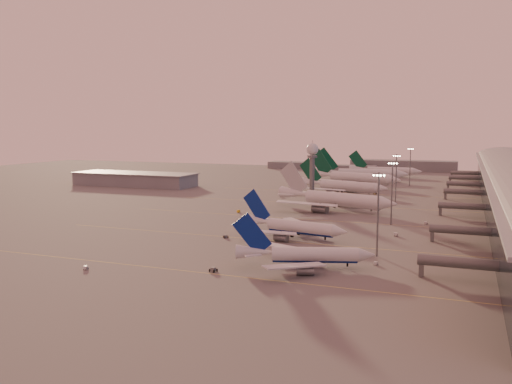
% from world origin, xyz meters
% --- Properties ---
extents(ground, '(700.00, 700.00, 0.00)m').
position_xyz_m(ground, '(0.00, 0.00, 0.00)').
color(ground, '#4F4D4D').
rests_on(ground, ground).
extents(taxiway_markings, '(180.00, 185.25, 0.02)m').
position_xyz_m(taxiway_markings, '(30.00, 56.00, 0.01)').
color(taxiway_markings, '#DFCA4E').
rests_on(taxiway_markings, ground).
extents(hangar, '(82.00, 27.00, 8.50)m').
position_xyz_m(hangar, '(-120.00, 140.00, 4.32)').
color(hangar, slate).
rests_on(hangar, ground).
extents(radar_tower, '(6.40, 6.40, 31.10)m').
position_xyz_m(radar_tower, '(5.00, 120.00, 20.95)').
color(radar_tower, '#5C5F64').
rests_on(radar_tower, ground).
extents(mast_a, '(3.60, 0.56, 25.00)m').
position_xyz_m(mast_a, '(58.00, 0.00, 13.74)').
color(mast_a, '#5C5F64').
rests_on(mast_a, ground).
extents(mast_b, '(3.60, 0.56, 25.00)m').
position_xyz_m(mast_b, '(55.00, 55.00, 13.74)').
color(mast_b, '#5C5F64').
rests_on(mast_b, ground).
extents(mast_c, '(3.60, 0.56, 25.00)m').
position_xyz_m(mast_c, '(50.00, 110.00, 13.74)').
color(mast_c, '#5C5F64').
rests_on(mast_c, ground).
extents(mast_d, '(3.60, 0.56, 25.00)m').
position_xyz_m(mast_d, '(48.00, 200.00, 13.74)').
color(mast_d, '#5C5F64').
rests_on(mast_d, ground).
extents(distant_horizon, '(165.00, 37.50, 9.00)m').
position_xyz_m(distant_horizon, '(2.62, 325.14, 3.89)').
color(distant_horizon, slate).
rests_on(distant_horizon, ground).
extents(narrowbody_near, '(37.33, 29.30, 15.11)m').
position_xyz_m(narrowbody_near, '(41.81, -20.51, 3.06)').
color(narrowbody_near, silver).
rests_on(narrowbody_near, ground).
extents(narrowbody_mid, '(40.39, 31.91, 15.96)m').
position_xyz_m(narrowbody_mid, '(26.74, 17.28, 3.23)').
color(narrowbody_mid, silver).
rests_on(narrowbody_mid, ground).
extents(widebody_white, '(59.77, 47.17, 21.73)m').
position_xyz_m(widebody_white, '(25.98, 84.47, 3.77)').
color(widebody_white, silver).
rests_on(widebody_white, ground).
extents(greentail_a, '(54.28, 43.31, 20.09)m').
position_xyz_m(greentail_a, '(16.33, 144.02, 3.55)').
color(greentail_a, silver).
rests_on(greentail_a, ground).
extents(greentail_b, '(63.62, 50.60, 23.85)m').
position_xyz_m(greentail_b, '(14.19, 187.17, 4.21)').
color(greentail_b, silver).
rests_on(greentail_b, ground).
extents(greentail_c, '(65.43, 52.62, 23.78)m').
position_xyz_m(greentail_c, '(13.25, 219.38, 4.20)').
color(greentail_c, silver).
rests_on(greentail_c, ground).
extents(greentail_d, '(55.43, 44.80, 20.15)m').
position_xyz_m(greentail_d, '(23.81, 262.15, 3.56)').
color(greentail_d, silver).
rests_on(greentail_d, ground).
extents(gsv_truck_a, '(5.33, 2.36, 2.08)m').
position_xyz_m(gsv_truck_a, '(-12.19, -43.59, 1.06)').
color(gsv_truck_a, silver).
rests_on(gsv_truck_a, ground).
extents(gsv_tug_near, '(2.98, 4.22, 1.10)m').
position_xyz_m(gsv_tug_near, '(20.35, -33.23, 0.57)').
color(gsv_tug_near, '#5A5C5F').
rests_on(gsv_tug_near, ground).
extents(gsv_catering_a, '(4.85, 3.12, 3.68)m').
position_xyz_m(gsv_catering_a, '(59.51, -10.47, 1.84)').
color(gsv_catering_a, silver).
rests_on(gsv_catering_a, ground).
extents(gsv_tug_mid, '(3.95, 3.92, 0.99)m').
position_xyz_m(gsv_tug_mid, '(5.19, 8.10, 0.51)').
color(gsv_tug_mid, '#5A5C5F').
rests_on(gsv_tug_mid, ground).
extents(gsv_truck_b, '(6.29, 2.51, 2.52)m').
position_xyz_m(gsv_truck_b, '(60.02, 32.55, 1.28)').
color(gsv_truck_b, silver).
rests_on(gsv_truck_b, ground).
extents(gsv_truck_c, '(5.36, 6.24, 2.47)m').
position_xyz_m(gsv_truck_c, '(-12.26, 61.16, 1.26)').
color(gsv_truck_c, yellow).
rests_on(gsv_truck_c, ground).
extents(gsv_catering_b, '(5.57, 3.98, 4.19)m').
position_xyz_m(gsv_catering_b, '(67.87, 61.00, 2.09)').
color(gsv_catering_b, silver).
rests_on(gsv_catering_b, ground).
extents(gsv_tug_far, '(3.84, 3.88, 0.97)m').
position_xyz_m(gsv_tug_far, '(17.85, 108.46, 0.50)').
color(gsv_tug_far, yellow).
rests_on(gsv_tug_far, ground).
extents(gsv_truck_d, '(3.30, 6.41, 2.47)m').
position_xyz_m(gsv_truck_d, '(-11.40, 118.01, 1.26)').
color(gsv_truck_d, silver).
rests_on(gsv_truck_d, ground).
extents(gsv_tug_hangar, '(3.91, 2.56, 1.06)m').
position_xyz_m(gsv_tug_hangar, '(33.91, 149.87, 0.55)').
color(gsv_tug_hangar, yellow).
rests_on(gsv_tug_hangar, ground).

